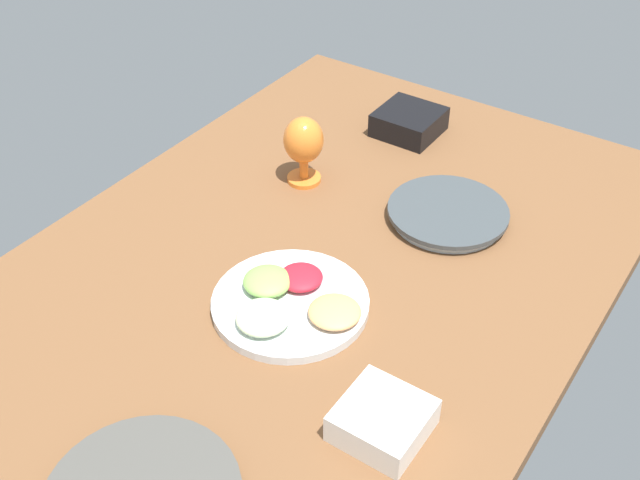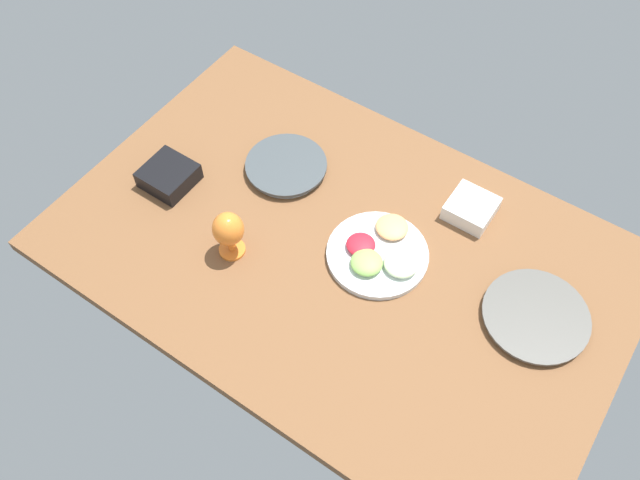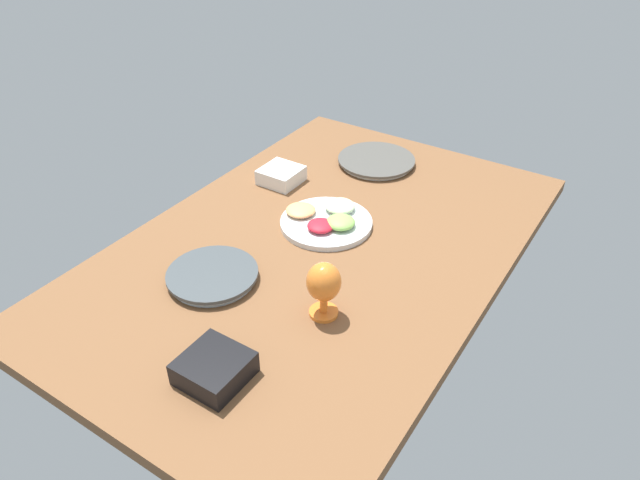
{
  "view_description": "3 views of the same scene",
  "coord_description": "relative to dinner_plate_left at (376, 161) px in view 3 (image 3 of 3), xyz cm",
  "views": [
    {
      "loc": [
        -93.56,
        -66.87,
        98.8
      ],
      "look_at": [
        5.91,
        0.71,
        3.17
      ],
      "focal_mm": 44.09,
      "sensor_mm": 36.0,
      "label": 1
    },
    {
      "loc": [
        -53.03,
        88.12,
        154.47
      ],
      "look_at": [
        5.17,
        2.73,
        3.17
      ],
      "focal_mm": 36.59,
      "sensor_mm": 36.0,
      "label": 2
    },
    {
      "loc": [
        120.85,
        79.17,
        102.81
      ],
      "look_at": [
        1.56,
        1.62,
        3.17
      ],
      "focal_mm": 33.3,
      "sensor_mm": 36.0,
      "label": 3
    }
  ],
  "objects": [
    {
      "name": "ground_plane",
      "position": [
        54.89,
        10.23,
        -3.16
      ],
      "size": [
        160.0,
        104.0,
        4.0
      ],
      "primitive_type": "cube",
      "color": "brown"
    },
    {
      "name": "fruit_platter",
      "position": [
        44.43,
        6.5,
        0.58
      ],
      "size": [
        28.81,
        28.81,
        4.85
      ],
      "color": "silver",
      "rests_on": "ground_plane"
    },
    {
      "name": "dinner_plate_left",
      "position": [
        0.0,
        0.0,
        0.0
      ],
      "size": [
        28.39,
        28.39,
        2.23
      ],
      "color": "silver",
      "rests_on": "ground_plane"
    },
    {
      "name": "hurricane_glass_orange",
      "position": [
        79.83,
        28.17,
        8.56
      ],
      "size": [
        8.78,
        8.78,
        15.74
      ],
      "color": "orange",
      "rests_on": "ground_plane"
    },
    {
      "name": "square_bowl_white",
      "position": [
        30.12,
        -21.48,
        1.76
      ],
      "size": [
        13.09,
        13.09,
        5.24
      ],
      "color": "white",
      "rests_on": "ground_plane"
    },
    {
      "name": "square_bowl_black",
      "position": [
        111.22,
        19.14,
        2.08
      ],
      "size": [
        14.44,
        14.44,
        5.82
      ],
      "color": "black",
      "rests_on": "ground_plane"
    },
    {
      "name": "dinner_plate_right",
      "position": [
        84.86,
        -4.9,
        0.25
      ],
      "size": [
        25.23,
        25.23,
        2.71
      ],
      "color": "silver",
      "rests_on": "ground_plane"
    }
  ]
}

